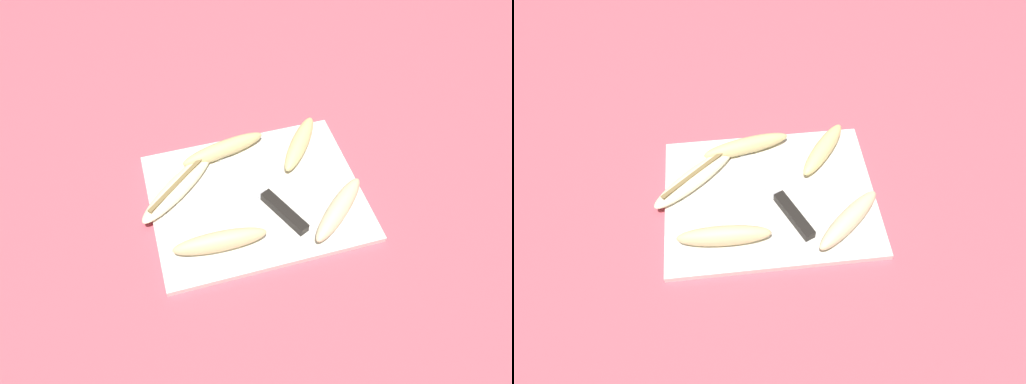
# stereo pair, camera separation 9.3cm
# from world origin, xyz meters

# --- Properties ---
(ground_plane) EXTENTS (4.00, 4.00, 0.00)m
(ground_plane) POSITION_xyz_m (0.00, 0.00, 0.00)
(ground_plane) COLOR #C65160
(cutting_board) EXTENTS (0.39, 0.31, 0.01)m
(cutting_board) POSITION_xyz_m (0.00, 0.00, 0.01)
(cutting_board) COLOR white
(cutting_board) RESTS_ON ground_plane
(knife) EXTENTS (0.12, 0.22, 0.02)m
(knife) POSITION_xyz_m (0.03, -0.04, 0.02)
(knife) COLOR black
(knife) RESTS_ON cutting_board
(banana_bright_far) EXTENTS (0.18, 0.16, 0.02)m
(banana_bright_far) POSITION_xyz_m (-0.14, 0.05, 0.02)
(banana_bright_far) COLOR beige
(banana_bright_far) RESTS_ON cutting_board
(banana_golden_short) EXTENTS (0.12, 0.14, 0.03)m
(banana_golden_short) POSITION_xyz_m (0.12, 0.09, 0.03)
(banana_golden_short) COLOR #EDD689
(banana_golden_short) RESTS_ON cutting_board
(banana_cream_curved) EXTENTS (0.15, 0.14, 0.04)m
(banana_cream_curved) POSITION_xyz_m (0.13, -0.08, 0.03)
(banana_cream_curved) COLOR beige
(banana_cream_curved) RESTS_ON cutting_board
(banana_ripe_center) EXTENTS (0.17, 0.04, 0.04)m
(banana_ripe_center) POSITION_xyz_m (-0.09, -0.09, 0.03)
(banana_ripe_center) COLOR beige
(banana_ripe_center) RESTS_ON cutting_board
(banana_spotted_left) EXTENTS (0.18, 0.07, 0.03)m
(banana_spotted_left) POSITION_xyz_m (-0.03, 0.12, 0.03)
(banana_spotted_left) COLOR #DBC684
(banana_spotted_left) RESTS_ON cutting_board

